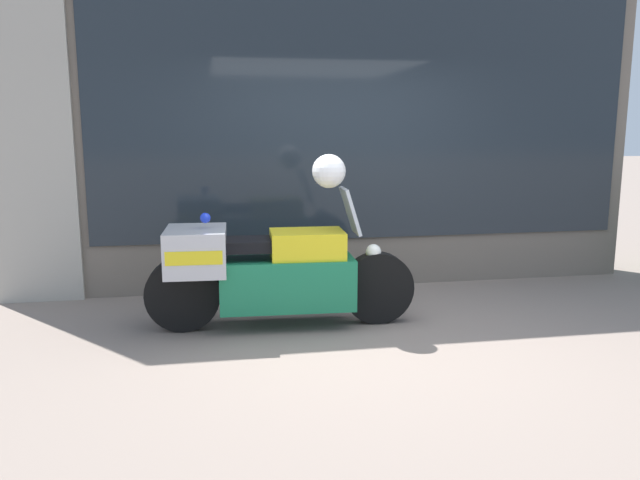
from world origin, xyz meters
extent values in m
plane|color=gray|center=(0.00, 0.00, 0.00)|extent=(60.00, 60.00, 0.00)
cube|color=#6B6056|center=(0.00, 2.00, 1.92)|extent=(6.93, 0.40, 3.83)
cube|color=#A39E93|center=(-3.05, 2.03, 1.92)|extent=(0.83, 0.55, 3.83)
cube|color=#1E262D|center=(0.38, 1.79, 1.97)|extent=(5.86, 0.02, 2.83)
cube|color=slate|center=(0.34, 2.01, 0.28)|extent=(5.64, 0.30, 0.55)
cube|color=silver|center=(0.34, 2.15, 1.21)|extent=(5.64, 0.02, 1.37)
cube|color=beige|center=(0.34, 2.01, 1.89)|extent=(5.64, 0.30, 0.02)
cube|color=maroon|center=(-1.80, 2.01, 1.93)|extent=(0.18, 0.04, 0.06)
cube|color=#C68E19|center=(-0.73, 2.01, 1.93)|extent=(0.18, 0.04, 0.06)
cube|color=#195623|center=(0.34, 2.01, 1.93)|extent=(0.18, 0.04, 0.06)
cube|color=black|center=(1.41, 2.01, 1.93)|extent=(0.18, 0.04, 0.06)
cube|color=#B7B2A8|center=(2.49, 2.01, 1.93)|extent=(0.18, 0.04, 0.06)
cube|color=#2D8E42|center=(-1.44, 1.94, 0.69)|extent=(0.19, 0.02, 0.27)
cube|color=#2866B7|center=(0.34, 1.94, 0.69)|extent=(0.19, 0.04, 0.27)
cube|color=orange|center=(2.12, 1.94, 0.69)|extent=(0.19, 0.04, 0.27)
cylinder|color=black|center=(0.13, 0.48, 0.32)|extent=(0.65, 0.17, 0.65)
cylinder|color=black|center=(-1.59, 0.57, 0.32)|extent=(0.65, 0.17, 0.65)
cube|color=#19754C|center=(-0.68, 0.52, 0.40)|extent=(1.19, 0.56, 0.44)
cube|color=yellow|center=(-0.50, 0.51, 0.73)|extent=(0.66, 0.48, 0.27)
cube|color=black|center=(-0.95, 0.54, 0.75)|extent=(0.70, 0.41, 0.10)
cube|color=#B7B7BC|center=(-1.46, 0.56, 0.71)|extent=(0.54, 0.68, 0.38)
cube|color=yellow|center=(-1.46, 0.56, 0.71)|extent=(0.49, 0.68, 0.11)
cube|color=#B2BCC6|center=(-0.12, 0.50, 1.03)|extent=(0.17, 0.36, 0.41)
sphere|color=white|center=(0.09, 0.49, 0.65)|extent=(0.14, 0.14, 0.14)
sphere|color=blue|center=(-1.38, 0.56, 0.99)|extent=(0.09, 0.09, 0.09)
sphere|color=white|center=(-0.31, 0.51, 1.38)|extent=(0.29, 0.29, 0.29)
camera|label=1|loc=(-1.36, -4.78, 1.75)|focal=35.00mm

